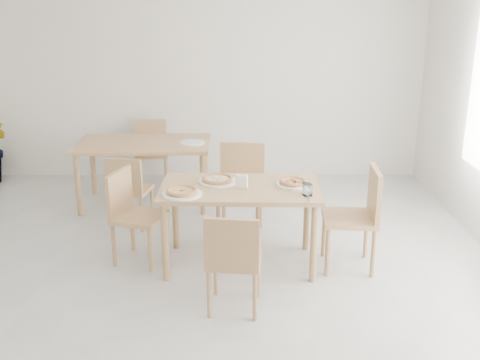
{
  "coord_description": "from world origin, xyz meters",
  "views": [
    {
      "loc": [
        0.59,
        -3.87,
        2.34
      ],
      "look_at": [
        0.6,
        0.8,
        0.81
      ],
      "focal_mm": 42.0,
      "sensor_mm": 36.0,
      "label": 1
    }
  ],
  "objects_px": {
    "main_table": "(240,196)",
    "tumbler_a": "(308,190)",
    "plate_mushroom": "(218,182)",
    "plate_pepperoni": "(293,184)",
    "plate_empty": "(192,143)",
    "pizza_mushroom": "(218,179)",
    "chair_west": "(131,210)",
    "chair_south": "(233,256)",
    "second_table": "(144,149)",
    "chair_east": "(360,211)",
    "pizza_margherita": "(182,191)",
    "tumbler_b": "(306,189)",
    "chair_back_n": "(151,147)",
    "chair_back_s": "(128,187)",
    "pizza_pepperoni": "(293,182)",
    "chair_north": "(241,182)",
    "napkin_holder": "(242,182)",
    "plate_margherita": "(182,194)"
  },
  "relations": [
    {
      "from": "main_table",
      "to": "tumbler_a",
      "type": "height_order",
      "value": "tumbler_a"
    },
    {
      "from": "plate_mushroom",
      "to": "plate_pepperoni",
      "type": "height_order",
      "value": "same"
    },
    {
      "from": "plate_pepperoni",
      "to": "plate_empty",
      "type": "relative_size",
      "value": 1.04
    },
    {
      "from": "pizza_mushroom",
      "to": "chair_west",
      "type": "bearing_deg",
      "value": -178.49
    },
    {
      "from": "chair_south",
      "to": "second_table",
      "type": "xyz_separation_m",
      "value": [
        -1.05,
        2.42,
        0.19
      ]
    },
    {
      "from": "main_table",
      "to": "chair_east",
      "type": "height_order",
      "value": "chair_east"
    },
    {
      "from": "chair_east",
      "to": "pizza_margherita",
      "type": "distance_m",
      "value": 1.58
    },
    {
      "from": "chair_west",
      "to": "plate_empty",
      "type": "height_order",
      "value": "chair_west"
    },
    {
      "from": "chair_west",
      "to": "plate_empty",
      "type": "xyz_separation_m",
      "value": [
        0.45,
        1.44,
        0.26
      ]
    },
    {
      "from": "chair_east",
      "to": "pizza_margherita",
      "type": "height_order",
      "value": "chair_east"
    },
    {
      "from": "chair_west",
      "to": "pizza_mushroom",
      "type": "relative_size",
      "value": 2.33
    },
    {
      "from": "chair_west",
      "to": "tumbler_b",
      "type": "relative_size",
      "value": 8.65
    },
    {
      "from": "chair_back_n",
      "to": "tumbler_a",
      "type": "bearing_deg",
      "value": -64.59
    },
    {
      "from": "plate_mushroom",
      "to": "chair_back_s",
      "type": "relative_size",
      "value": 0.43
    },
    {
      "from": "main_table",
      "to": "chair_south",
      "type": "bearing_deg",
      "value": -92.15
    },
    {
      "from": "chair_west",
      "to": "tumbler_a",
      "type": "distance_m",
      "value": 1.62
    },
    {
      "from": "chair_south",
      "to": "pizza_pepperoni",
      "type": "relative_size",
      "value": 3.29
    },
    {
      "from": "tumbler_a",
      "to": "plate_empty",
      "type": "height_order",
      "value": "tumbler_a"
    },
    {
      "from": "chair_south",
      "to": "chair_west",
      "type": "height_order",
      "value": "chair_west"
    },
    {
      "from": "chair_east",
      "to": "chair_north",
      "type": "bearing_deg",
      "value": -124.19
    },
    {
      "from": "pizza_mushroom",
      "to": "plate_mushroom",
      "type": "bearing_deg",
      "value": 0.0
    },
    {
      "from": "tumbler_b",
      "to": "napkin_holder",
      "type": "distance_m",
      "value": 0.57
    },
    {
      "from": "chair_back_n",
      "to": "chair_south",
      "type": "bearing_deg",
      "value": -78.98
    },
    {
      "from": "main_table",
      "to": "tumbler_b",
      "type": "xyz_separation_m",
      "value": [
        0.56,
        -0.21,
        0.14
      ]
    },
    {
      "from": "chair_west",
      "to": "plate_pepperoni",
      "type": "distance_m",
      "value": 1.48
    },
    {
      "from": "chair_west",
      "to": "chair_east",
      "type": "xyz_separation_m",
      "value": [
        2.05,
        -0.15,
        0.04
      ]
    },
    {
      "from": "plate_pepperoni",
      "to": "pizza_pepperoni",
      "type": "xyz_separation_m",
      "value": [
        0.0,
        0.0,
        0.02
      ]
    },
    {
      "from": "plate_mushroom",
      "to": "napkin_holder",
      "type": "xyz_separation_m",
      "value": [
        0.22,
        -0.17,
        0.05
      ]
    },
    {
      "from": "tumbler_b",
      "to": "chair_north",
      "type": "bearing_deg",
      "value": 119.6
    },
    {
      "from": "napkin_holder",
      "to": "second_table",
      "type": "bearing_deg",
      "value": 138.94
    },
    {
      "from": "chair_west",
      "to": "chair_back_s",
      "type": "height_order",
      "value": "chair_west"
    },
    {
      "from": "plate_mushroom",
      "to": "chair_back_s",
      "type": "xyz_separation_m",
      "value": [
        -0.96,
        0.74,
        -0.3
      ]
    },
    {
      "from": "chair_back_n",
      "to": "plate_empty",
      "type": "height_order",
      "value": "chair_back_n"
    },
    {
      "from": "plate_margherita",
      "to": "chair_east",
      "type": "bearing_deg",
      "value": 5.96
    },
    {
      "from": "pizza_margherita",
      "to": "napkin_holder",
      "type": "xyz_separation_m",
      "value": [
        0.51,
        0.16,
        0.03
      ]
    },
    {
      "from": "pizza_mushroom",
      "to": "tumbler_b",
      "type": "bearing_deg",
      "value": -22.7
    },
    {
      "from": "pizza_margherita",
      "to": "plate_margherita",
      "type": "bearing_deg",
      "value": 82.87
    },
    {
      "from": "pizza_margherita",
      "to": "chair_back_s",
      "type": "xyz_separation_m",
      "value": [
        -0.67,
        1.07,
        -0.32
      ]
    },
    {
      "from": "tumbler_b",
      "to": "plate_empty",
      "type": "xyz_separation_m",
      "value": [
        -1.1,
        1.74,
        -0.04
      ]
    },
    {
      "from": "chair_west",
      "to": "plate_empty",
      "type": "distance_m",
      "value": 1.53
    },
    {
      "from": "pizza_pepperoni",
      "to": "chair_back_s",
      "type": "bearing_deg",
      "value": 153.33
    },
    {
      "from": "pizza_margherita",
      "to": "plate_empty",
      "type": "xyz_separation_m",
      "value": [
        -0.05,
        1.75,
        -0.02
      ]
    },
    {
      "from": "chair_north",
      "to": "napkin_holder",
      "type": "bearing_deg",
      "value": -83.13
    },
    {
      "from": "chair_north",
      "to": "plate_margherita",
      "type": "xyz_separation_m",
      "value": [
        -0.5,
        -0.97,
        0.22
      ]
    },
    {
      "from": "chair_north",
      "to": "second_table",
      "type": "distance_m",
      "value": 1.4
    },
    {
      "from": "second_table",
      "to": "plate_pepperoni",
      "type": "bearing_deg",
      "value": -45.58
    },
    {
      "from": "main_table",
      "to": "pizza_margherita",
      "type": "height_order",
      "value": "pizza_margherita"
    },
    {
      "from": "plate_mushroom",
      "to": "pizza_pepperoni",
      "type": "bearing_deg",
      "value": -6.79
    },
    {
      "from": "main_table",
      "to": "chair_west",
      "type": "distance_m",
      "value": 1.01
    },
    {
      "from": "chair_west",
      "to": "tumbler_a",
      "type": "bearing_deg",
      "value": -84.98
    }
  ]
}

